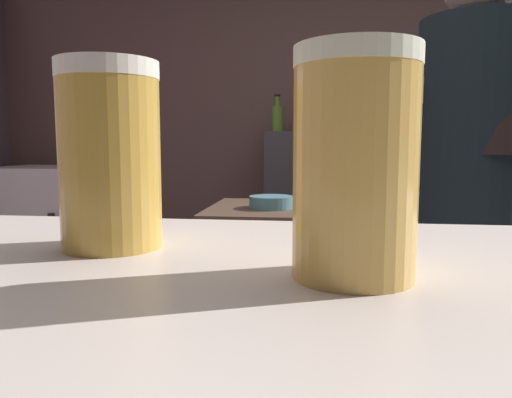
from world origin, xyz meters
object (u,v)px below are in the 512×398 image
object	(u,v)px
bottle_olive_oil	(277,118)
bottle_hot_sauce	(308,119)
bartender	(472,188)
bottle_vinegar	(351,121)
mini_fridge	(47,240)
pint_glass_far	(110,156)
pint_glass_near	(355,165)
mixing_bowl	(271,202)

from	to	relation	value
bottle_olive_oil	bottle_hot_sauce	bearing A→B (deg)	18.86
bartender	bottle_vinegar	xyz separation A→B (m)	(-0.27, 1.69, 0.29)
mini_fridge	bartender	world-z (taller)	bartender
mini_fridge	pint_glass_far	size ratio (longest dim) A/B	6.78
pint_glass_near	bottle_vinegar	bearing A→B (deg)	86.52
bartender	pint_glass_near	world-z (taller)	bartender
bartender	pint_glass_near	size ratio (longest dim) A/B	12.35
mini_fridge	mixing_bowl	size ratio (longest dim) A/B	5.43
bottle_hot_sauce	mini_fridge	bearing A→B (deg)	-172.62
pint_glass_far	bottle_hot_sauce	distance (m)	2.91
bottle_vinegar	bottle_hot_sauce	distance (m)	0.28
bartender	bottle_olive_oil	world-z (taller)	bartender
bartender	bottle_hot_sauce	bearing A→B (deg)	0.72
bartender	bottle_hot_sauce	distance (m)	1.80
mini_fridge	bartender	size ratio (longest dim) A/B	0.57
pint_glass_far	bottle_vinegar	bearing A→B (deg)	82.82
pint_glass_far	bottle_olive_oil	distance (m)	2.85
bottle_hot_sauce	bottle_vinegar	bearing A→B (deg)	-1.37
bartender	bottle_hot_sauce	world-z (taller)	bartender
mini_fridge	bartender	bearing A→B (deg)	-32.69
bottle_hot_sauce	bartender	bearing A→B (deg)	-72.11
mixing_bowl	bottle_olive_oil	bearing A→B (deg)	93.78
bartender	mixing_bowl	bearing A→B (deg)	41.08
mixing_bowl	pint_glass_far	distance (m)	1.64
pint_glass_near	bottle_vinegar	size ratio (longest dim) A/B	0.75
bottle_hot_sauce	bottle_olive_oil	bearing A→B (deg)	-161.14
mini_fridge	mixing_bowl	bearing A→B (deg)	-33.07
bartender	bottle_vinegar	bearing A→B (deg)	-8.09
mixing_bowl	pint_glass_near	bearing A→B (deg)	-82.80
mini_fridge	pint_glass_far	bearing A→B (deg)	-58.40
bottle_olive_oil	bottle_hot_sauce	distance (m)	0.21
bartender	mixing_bowl	world-z (taller)	bartender
mixing_bowl	bartender	bearing A→B (deg)	-31.75
bartender	pint_glass_far	size ratio (longest dim) A/B	11.85
bottle_olive_oil	bottle_vinegar	xyz separation A→B (m)	(0.47, 0.06, -0.02)
mini_fridge	pint_glass_near	distance (m)	3.37
bottle_hot_sauce	mixing_bowl	bearing A→B (deg)	-95.24
mini_fridge	pint_glass_far	xyz separation A→B (m)	(1.65, -2.68, 0.64)
pint_glass_near	bottle_hot_sauce	xyz separation A→B (m)	(-0.10, 2.97, 0.18)
bottle_vinegar	pint_glass_near	bearing A→B (deg)	-93.48
pint_glass_near	bottle_vinegar	world-z (taller)	bottle_vinegar
mini_fridge	pint_glass_far	world-z (taller)	pint_glass_far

